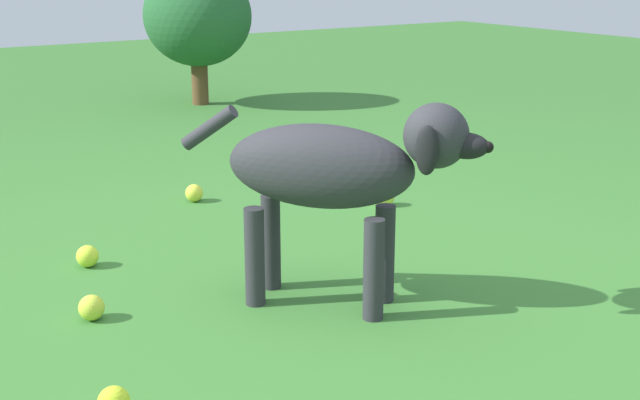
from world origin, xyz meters
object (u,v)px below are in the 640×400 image
Objects in this scene: tennis_ball_0 at (194,193)px; tennis_ball_3 at (87,256)px; tennis_ball_2 at (385,197)px; tennis_ball_4 at (92,308)px; dog at (338,171)px.

tennis_ball_0 is 0.72m from tennis_ball_3.
tennis_ball_2 and tennis_ball_4 have the same top height.
tennis_ball_2 is 1.00× the size of tennis_ball_4.
dog is at bearing -5.49° from tennis_ball_0.
tennis_ball_3 is (-0.64, -0.46, -0.33)m from dog.
dog is 0.71m from tennis_ball_4.
dog is 0.85m from tennis_ball_3.
tennis_ball_2 is 1.12m from tennis_ball_3.
dog is 9.98× the size of tennis_ball_0.
tennis_ball_0 and tennis_ball_2 have the same top height.
tennis_ball_2 is 1.00× the size of tennis_ball_3.
tennis_ball_0 is 0.71m from tennis_ball_2.
tennis_ball_2 is at bearing 107.58° from tennis_ball_4.
tennis_ball_3 is (0.45, -0.56, 0.00)m from tennis_ball_0.
tennis_ball_4 is (0.38, -0.12, 0.00)m from tennis_ball_3.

